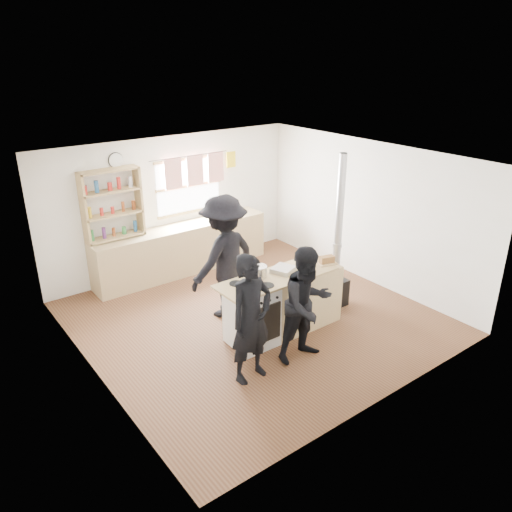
# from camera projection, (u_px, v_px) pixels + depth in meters

# --- Properties ---
(ground) EXTENTS (5.00, 5.00, 0.01)m
(ground) POSITION_uv_depth(u_px,v_px,m) (254.00, 318.00, 7.84)
(ground) COLOR brown
(ground) RESTS_ON ground
(back_counter) EXTENTS (3.40, 0.55, 0.90)m
(back_counter) POSITION_uv_depth(u_px,v_px,m) (183.00, 249.00, 9.29)
(back_counter) COLOR tan
(back_counter) RESTS_ON ground
(shelving_unit) EXTENTS (1.00, 0.28, 1.20)m
(shelving_unit) POSITION_uv_depth(u_px,v_px,m) (112.00, 204.00, 8.30)
(shelving_unit) COLOR tan
(shelving_unit) RESTS_ON back_counter
(thermos) EXTENTS (0.10, 0.10, 0.29)m
(thermos) POSITION_uv_depth(u_px,v_px,m) (229.00, 208.00, 9.66)
(thermos) COLOR silver
(thermos) RESTS_ON back_counter
(cooking_island) EXTENTS (1.97, 0.64, 0.93)m
(cooking_island) POSITION_uv_depth(u_px,v_px,m) (284.00, 302.00, 7.33)
(cooking_island) COLOR white
(cooking_island) RESTS_ON ground
(skillet_greens) EXTENTS (0.37, 0.37, 0.05)m
(skillet_greens) POSITION_uv_depth(u_px,v_px,m) (251.00, 292.00, 6.55)
(skillet_greens) COLOR black
(skillet_greens) RESTS_ON cooking_island
(roast_tray) EXTENTS (0.39, 0.38, 0.07)m
(roast_tray) POSITION_uv_depth(u_px,v_px,m) (283.00, 269.00, 7.20)
(roast_tray) COLOR silver
(roast_tray) RESTS_ON cooking_island
(stockpot_stove) EXTENTS (0.24, 0.24, 0.19)m
(stockpot_stove) POSITION_uv_depth(u_px,v_px,m) (259.00, 272.00, 7.01)
(stockpot_stove) COLOR silver
(stockpot_stove) RESTS_ON cooking_island
(stockpot_counter) EXTENTS (0.28, 0.28, 0.21)m
(stockpot_counter) POSITION_uv_depth(u_px,v_px,m) (305.00, 260.00, 7.36)
(stockpot_counter) COLOR silver
(stockpot_counter) RESTS_ON cooking_island
(bread_board) EXTENTS (0.32, 0.27, 0.12)m
(bread_board) POSITION_uv_depth(u_px,v_px,m) (327.00, 261.00, 7.46)
(bread_board) COLOR tan
(bread_board) RESTS_ON cooking_island
(flue_heater) EXTENTS (0.35, 0.35, 2.50)m
(flue_heater) POSITION_uv_depth(u_px,v_px,m) (336.00, 267.00, 8.01)
(flue_heater) COLOR black
(flue_heater) RESTS_ON ground
(person_near_left) EXTENTS (0.65, 0.46, 1.70)m
(person_near_left) POSITION_uv_depth(u_px,v_px,m) (251.00, 319.00, 6.12)
(person_near_left) COLOR black
(person_near_left) RESTS_ON ground
(person_near_right) EXTENTS (0.81, 0.65, 1.61)m
(person_near_right) POSITION_uv_depth(u_px,v_px,m) (307.00, 305.00, 6.55)
(person_near_right) COLOR black
(person_near_right) RESTS_ON ground
(person_far) EXTENTS (1.39, 0.99, 1.94)m
(person_far) POSITION_uv_depth(u_px,v_px,m) (224.00, 257.00, 7.60)
(person_far) COLOR black
(person_far) RESTS_ON ground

